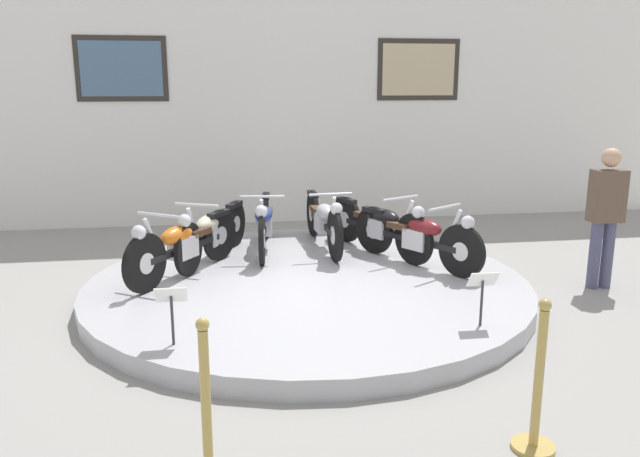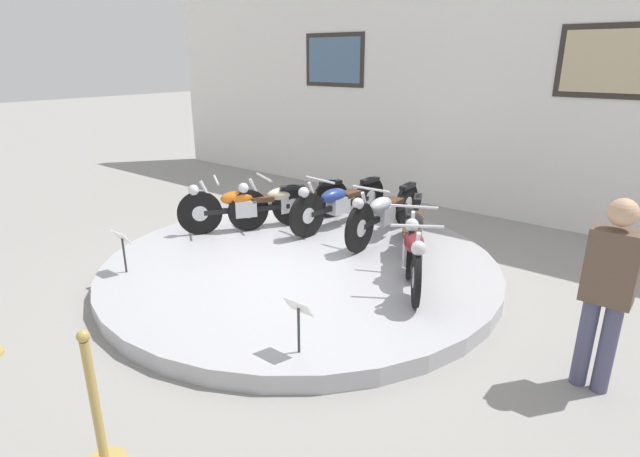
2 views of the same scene
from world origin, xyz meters
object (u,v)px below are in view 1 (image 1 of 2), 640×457
(motorcycle_blue, at_px, (264,221))
(motorcycle_silver, at_px, (324,219))
(motorcycle_orange, at_px, (183,243))
(motorcycle_cream, at_px, (212,231))
(info_placard_front_left, at_px, (171,303))
(motorcycle_black, at_px, (380,224))
(stanchion_post_right_of_entry, at_px, (537,400))
(visitor_standing, at_px, (606,211))
(motorcycle_maroon, at_px, (418,235))
(stanchion_post_left_of_entry, at_px, (207,427))
(info_placard_front_centre, at_px, (482,287))

(motorcycle_blue, distance_m, motorcycle_silver, 0.78)
(motorcycle_orange, height_order, motorcycle_cream, motorcycle_orange)
(motorcycle_blue, xyz_separation_m, info_placard_front_left, (-0.95, -2.88, -0.02))
(motorcycle_cream, xyz_separation_m, motorcycle_black, (2.10, 0.00, 0.01))
(motorcycle_orange, distance_m, stanchion_post_right_of_entry, 4.28)
(visitor_standing, bearing_deg, motorcycle_maroon, 163.37)
(motorcycle_blue, relative_size, motorcycle_maroon, 1.18)
(stanchion_post_left_of_entry, bearing_deg, motorcycle_cream, 90.24)
(motorcycle_cream, bearing_deg, motorcycle_blue, 28.63)
(stanchion_post_left_of_entry, height_order, stanchion_post_right_of_entry, same)
(stanchion_post_right_of_entry, bearing_deg, stanchion_post_left_of_entry, 180.00)
(info_placard_front_centre, bearing_deg, motorcycle_black, 96.65)
(motorcycle_orange, distance_m, motorcycle_maroon, 2.72)
(visitor_standing, bearing_deg, motorcycle_orange, 172.79)
(motorcycle_cream, xyz_separation_m, info_placard_front_centre, (2.40, -2.52, -0.00))
(motorcycle_orange, relative_size, info_placard_front_centre, 3.25)
(motorcycle_cream, height_order, stanchion_post_right_of_entry, stanchion_post_right_of_entry)
(motorcycle_orange, bearing_deg, info_placard_front_left, -89.48)
(motorcycle_silver, relative_size, motorcycle_black, 1.11)
(motorcycle_black, relative_size, info_placard_front_centre, 3.52)
(motorcycle_black, bearing_deg, info_placard_front_centre, -83.35)
(motorcycle_blue, bearing_deg, visitor_standing, -22.55)
(visitor_standing, height_order, stanchion_post_left_of_entry, visitor_standing)
(motorcycle_silver, height_order, visitor_standing, visitor_standing)
(motorcycle_orange, relative_size, motorcycle_cream, 0.92)
(stanchion_post_left_of_entry, bearing_deg, visitor_standing, 33.86)
(motorcycle_maroon, distance_m, stanchion_post_left_of_entry, 4.28)
(motorcycle_orange, bearing_deg, stanchion_post_left_of_entry, -84.68)
(stanchion_post_right_of_entry, bearing_deg, motorcycle_black, 89.75)
(motorcycle_orange, relative_size, info_placard_front_left, 3.25)
(info_placard_front_centre, xyz_separation_m, visitor_standing, (2.01, 1.33, 0.35))
(motorcycle_orange, relative_size, motorcycle_maroon, 0.99)
(motorcycle_orange, distance_m, visitor_standing, 4.76)
(motorcycle_silver, relative_size, info_placard_front_centre, 3.90)
(info_placard_front_left, bearing_deg, stanchion_post_left_of_entry, -79.05)
(motorcycle_cream, xyz_separation_m, motorcycle_blue, (0.66, 0.36, 0.01))
(motorcycle_silver, bearing_deg, motorcycle_cream, -165.94)
(motorcycle_maroon, xyz_separation_m, stanchion_post_right_of_entry, (-0.33, -3.54, -0.21))
(info_placard_front_left, distance_m, stanchion_post_right_of_entry, 2.88)
(motorcycle_maroon, distance_m, info_placard_front_centre, 1.92)
(motorcycle_silver, xyz_separation_m, motorcycle_black, (0.66, -0.36, -0.01))
(motorcycle_cream, bearing_deg, visitor_standing, -15.18)
(motorcycle_cream, bearing_deg, motorcycle_silver, 14.06)
(motorcycle_black, distance_m, stanchion_post_right_of_entry, 4.14)
(motorcycle_black, bearing_deg, visitor_standing, -27.47)
(motorcycle_black, height_order, motorcycle_maroon, motorcycle_black)
(motorcycle_black, bearing_deg, stanchion_post_right_of_entry, -90.25)
(info_placard_front_left, bearing_deg, motorcycle_black, 46.50)
(motorcycle_maroon, bearing_deg, stanchion_post_left_of_entry, -124.10)
(info_placard_front_left, bearing_deg, stanchion_post_right_of_entry, -34.17)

